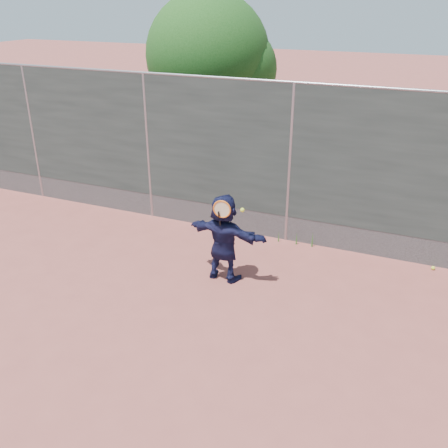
% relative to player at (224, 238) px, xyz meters
% --- Properties ---
extents(ground, '(80.00, 80.00, 0.00)m').
position_rel_player_xyz_m(ground, '(0.54, -1.69, -0.75)').
color(ground, '#9E4C42').
rests_on(ground, ground).
extents(player, '(1.43, 0.59, 1.50)m').
position_rel_player_xyz_m(player, '(0.00, 0.00, 0.00)').
color(player, '#16183C').
rests_on(player, ground).
extents(ball_ground, '(0.07, 0.07, 0.07)m').
position_rel_player_xyz_m(ball_ground, '(3.26, 1.66, -0.72)').
color(ball_ground, '#D8EE34').
rests_on(ball_ground, ground).
extents(fence, '(20.00, 0.06, 3.03)m').
position_rel_player_xyz_m(fence, '(0.54, 1.81, 0.83)').
color(fence, '#38423D').
rests_on(fence, ground).
extents(swing_action, '(0.51, 0.13, 0.51)m').
position_rel_player_xyz_m(swing_action, '(0.08, -0.19, 0.58)').
color(swing_action, orange).
rests_on(swing_action, ground).
extents(tree_left, '(3.15, 3.00, 4.53)m').
position_rel_player_xyz_m(tree_left, '(-2.30, 4.86, 2.19)').
color(tree_left, '#382314').
rests_on(tree_left, ground).
extents(weed_clump, '(0.68, 0.07, 0.30)m').
position_rel_player_xyz_m(weed_clump, '(0.84, 1.70, -0.62)').
color(weed_clump, '#387226').
rests_on(weed_clump, ground).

